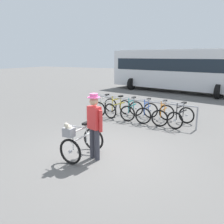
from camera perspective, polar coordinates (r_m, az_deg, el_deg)
name	(u,v)px	position (r m, az deg, el deg)	size (l,w,h in m)	color
ground_plane	(108,154)	(6.59, -1.09, -10.05)	(80.00, 80.00, 0.00)	#605E5B
bike_rack_rail	(140,104)	(9.68, 6.77, 1.87)	(4.59, 0.46, 0.88)	#99999E
racked_bike_white	(105,106)	(10.81, -1.71, 1.38)	(0.69, 1.11, 0.97)	black
racked_bike_yellow	(118,108)	(10.44, 1.45, 0.95)	(0.89, 1.21, 0.97)	black
racked_bike_teal	(132,110)	(10.10, 4.85, 0.48)	(0.70, 1.11, 0.97)	black
racked_bike_blue	(147,112)	(9.81, 8.46, -0.02)	(0.71, 1.15, 0.98)	black
racked_bike_orange	(163,114)	(9.55, 12.28, -0.55)	(0.67, 1.11, 0.98)	black
racked_bike_black	(181,117)	(9.34, 16.29, -1.11)	(0.89, 1.20, 0.97)	black
featured_bicycle	(80,141)	(6.20, -7.83, -6.91)	(0.69, 1.22, 1.09)	black
person_with_featured_bike	(94,124)	(5.99, -4.28, -2.88)	(0.51, 0.32, 1.72)	#383842
bus_distant	(178,68)	(18.27, 15.66, 10.18)	(10.30, 4.66, 3.08)	silver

